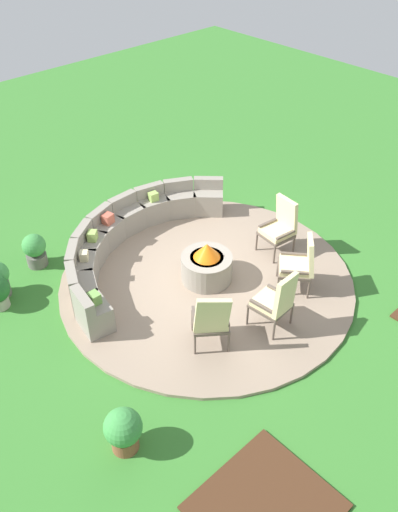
% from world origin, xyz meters
% --- Properties ---
extents(ground_plane, '(24.00, 24.00, 0.00)m').
position_xyz_m(ground_plane, '(0.00, 0.00, 0.00)').
color(ground_plane, '#387A2D').
extents(patio_circle, '(5.28, 5.28, 0.06)m').
position_xyz_m(patio_circle, '(0.00, 0.00, 0.03)').
color(patio_circle, gray).
rests_on(patio_circle, ground_plane).
extents(mulch_bed_left, '(1.55, 1.43, 0.04)m').
position_xyz_m(mulch_bed_left, '(-2.37, -3.49, 0.02)').
color(mulch_bed_left, '#472B19').
rests_on(mulch_bed_left, ground_plane).
extents(fire_pit, '(0.92, 0.92, 0.76)m').
position_xyz_m(fire_pit, '(0.00, 0.00, 0.36)').
color(fire_pit, gray).
rests_on(fire_pit, patio_circle).
extents(curved_stone_bench, '(4.33, 2.39, 0.74)m').
position_xyz_m(curved_stone_bench, '(-0.53, 1.61, 0.37)').
color(curved_stone_bench, gray).
rests_on(curved_stone_bench, patio_circle).
extents(lounge_chair_front_left, '(0.77, 0.78, 1.12)m').
position_xyz_m(lounge_chair_front_left, '(-1.07, -1.21, 0.63)').
color(lounge_chair_front_left, brown).
rests_on(lounge_chair_front_left, patio_circle).
extents(lounge_chair_front_right, '(0.59, 0.61, 1.11)m').
position_xyz_m(lounge_chair_front_right, '(-0.04, -1.62, 0.62)').
color(lounge_chair_front_right, brown).
rests_on(lounge_chair_front_right, patio_circle).
extents(lounge_chair_back_left, '(0.79, 0.83, 1.08)m').
position_xyz_m(lounge_chair_back_left, '(0.99, -1.28, 0.61)').
color(lounge_chair_back_left, brown).
rests_on(lounge_chair_back_left, patio_circle).
extents(lounge_chair_back_right, '(0.62, 0.60, 1.12)m').
position_xyz_m(lounge_chair_back_right, '(1.58, -0.34, 0.64)').
color(lounge_chair_back_right, brown).
rests_on(lounge_chair_back_right, patio_circle).
extents(potted_plant_1, '(0.43, 0.43, 0.66)m').
position_xyz_m(potted_plant_1, '(-2.00, 2.51, 0.35)').
color(potted_plant_1, '#605B56').
rests_on(potted_plant_1, ground_plane).
extents(potted_plant_3, '(0.51, 0.51, 0.69)m').
position_xyz_m(potted_plant_3, '(-3.10, -1.70, 0.38)').
color(potted_plant_3, brown).
rests_on(potted_plant_3, ground_plane).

